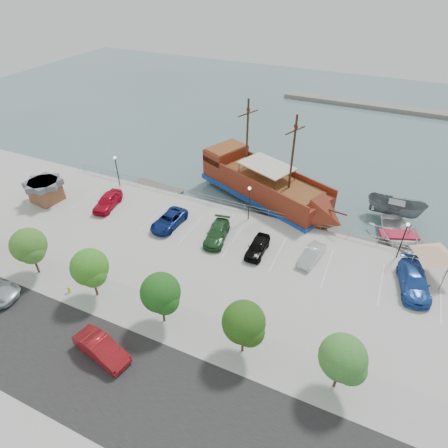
% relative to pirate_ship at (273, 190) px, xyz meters
% --- Properties ---
extents(ground, '(160.00, 160.00, 0.00)m').
position_rel_pirate_ship_xyz_m(ground, '(-1.09, -11.92, -2.14)').
color(ground, '#4C676B').
extents(street, '(100.00, 8.00, 0.04)m').
position_rel_pirate_ship_xyz_m(street, '(-1.09, -27.92, -1.13)').
color(street, black).
rests_on(street, land_slab).
extents(sidewalk, '(100.00, 4.00, 0.05)m').
position_rel_pirate_ship_xyz_m(sidewalk, '(-1.09, -21.92, -1.13)').
color(sidewalk, '#999795').
rests_on(sidewalk, land_slab).
extents(seawall_railing, '(50.00, 0.06, 1.00)m').
position_rel_pirate_ship_xyz_m(seawall_railing, '(-1.09, -4.12, -0.62)').
color(seawall_railing, gray).
rests_on(seawall_railing, land_slab).
extents(far_shore, '(40.00, 3.00, 0.80)m').
position_rel_pirate_ship_xyz_m(far_shore, '(8.91, 43.08, -1.74)').
color(far_shore, gray).
rests_on(far_shore, ground).
extents(pirate_ship, '(20.50, 12.73, 12.80)m').
position_rel_pirate_ship_xyz_m(pirate_ship, '(0.00, 0.00, 0.00)').
color(pirate_ship, maroon).
rests_on(pirate_ship, ground).
extents(patrol_boat, '(6.65, 2.84, 2.52)m').
position_rel_pirate_ship_xyz_m(patrol_boat, '(14.08, 3.23, -0.88)').
color(patrol_boat, slate).
rests_on(patrol_boat, ground).
extents(speedboat, '(7.54, 8.78, 1.53)m').
position_rel_pirate_ship_xyz_m(speedboat, '(14.89, -1.50, -1.38)').
color(speedboat, silver).
rests_on(speedboat, ground).
extents(dock_west, '(7.31, 2.72, 0.41)m').
position_rel_pirate_ship_xyz_m(dock_west, '(-15.16, -2.72, -1.94)').
color(dock_west, '#686156').
rests_on(dock_west, ground).
extents(dock_mid, '(7.85, 4.75, 0.43)m').
position_rel_pirate_ship_xyz_m(dock_mid, '(6.97, -2.72, -1.93)').
color(dock_mid, gray).
rests_on(dock_mid, ground).
extents(dock_east, '(7.78, 4.53, 0.43)m').
position_rel_pirate_ship_xyz_m(dock_east, '(15.14, -2.72, -1.93)').
color(dock_east, slate).
rests_on(dock_east, ground).
extents(shed, '(3.78, 3.78, 2.76)m').
position_rel_pirate_ship_xyz_m(shed, '(-24.98, -11.92, 0.33)').
color(shed, brown).
rests_on(shed, land_slab).
extents(canopy_tent, '(5.62, 5.62, 3.88)m').
position_rel_pirate_ship_xyz_m(canopy_tent, '(17.70, -6.80, 2.23)').
color(canopy_tent, slate).
rests_on(canopy_tent, land_slab).
extents(street_sedan, '(5.07, 2.60, 1.59)m').
position_rel_pirate_ship_xyz_m(street_sedan, '(-4.64, -26.64, -0.35)').
color(street_sedan, maroon).
rests_on(street_sedan, street).
extents(fire_hydrant, '(0.25, 0.25, 0.72)m').
position_rel_pirate_ship_xyz_m(fire_hydrant, '(-11.56, -22.72, -0.75)').
color(fire_hydrant, yellow).
rests_on(fire_hydrant, sidewalk).
extents(lamp_post_left, '(0.36, 0.36, 4.28)m').
position_rel_pirate_ship_xyz_m(lamp_post_left, '(-19.09, -5.42, 1.80)').
color(lamp_post_left, black).
rests_on(lamp_post_left, land_slab).
extents(lamp_post_mid, '(0.36, 0.36, 4.28)m').
position_rel_pirate_ship_xyz_m(lamp_post_mid, '(-1.09, -5.42, 1.80)').
color(lamp_post_mid, black).
rests_on(lamp_post_mid, land_slab).
extents(lamp_post_right, '(0.36, 0.36, 4.28)m').
position_rel_pirate_ship_xyz_m(lamp_post_right, '(14.91, -5.42, 1.80)').
color(lamp_post_right, black).
rests_on(lamp_post_right, land_slab).
extents(tree_b, '(3.30, 3.20, 5.00)m').
position_rel_pirate_ship_xyz_m(tree_b, '(-15.94, -22.00, 2.15)').
color(tree_b, '#473321').
rests_on(tree_b, sidewalk).
extents(tree_c, '(3.30, 3.20, 5.00)m').
position_rel_pirate_ship_xyz_m(tree_c, '(-8.94, -22.00, 2.15)').
color(tree_c, '#473321').
rests_on(tree_c, sidewalk).
extents(tree_d, '(3.30, 3.20, 5.00)m').
position_rel_pirate_ship_xyz_m(tree_d, '(-1.94, -22.00, 2.15)').
color(tree_d, '#473321').
rests_on(tree_d, sidewalk).
extents(tree_e, '(3.30, 3.20, 5.00)m').
position_rel_pirate_ship_xyz_m(tree_e, '(5.06, -22.00, 2.15)').
color(tree_e, '#473321').
rests_on(tree_e, sidewalk).
extents(tree_f, '(3.30, 3.20, 5.00)m').
position_rel_pirate_ship_xyz_m(tree_f, '(12.06, -22.00, 2.15)').
color(tree_f, '#473321').
rests_on(tree_f, sidewalk).
extents(parked_car_a, '(2.74, 5.08, 1.64)m').
position_rel_pirate_ship_xyz_m(parked_car_a, '(-17.32, -9.97, -0.32)').
color(parked_car_a, red).
rests_on(parked_car_a, land_slab).
extents(parked_car_c, '(2.56, 5.16, 1.41)m').
position_rel_pirate_ship_xyz_m(parked_car_c, '(-8.70, -10.21, -0.44)').
color(parked_car_c, navy).
rests_on(parked_car_c, land_slab).
extents(parked_car_d, '(2.88, 5.28, 1.45)m').
position_rel_pirate_ship_xyz_m(parked_car_d, '(-2.79, -10.17, -0.42)').
color(parked_car_d, '#235128').
rests_on(parked_car_d, land_slab).
extents(parked_car_e, '(1.74, 4.24, 1.44)m').
position_rel_pirate_ship_xyz_m(parked_car_e, '(1.88, -10.47, -0.43)').
color(parked_car_e, black).
rests_on(parked_car_e, land_slab).
extents(parked_car_f, '(2.20, 4.25, 1.33)m').
position_rel_pirate_ship_xyz_m(parked_car_f, '(7.16, -9.38, -0.48)').
color(parked_car_f, silver).
rests_on(parked_car_f, land_slab).
extents(parked_car_h, '(3.40, 6.11, 1.67)m').
position_rel_pirate_ship_xyz_m(parked_car_h, '(16.48, -9.36, -0.31)').
color(parked_car_h, '#234EA5').
rests_on(parked_car_h, land_slab).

